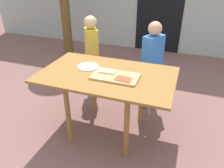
% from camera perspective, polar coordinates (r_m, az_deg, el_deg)
% --- Properties ---
extents(ground_plane, '(16.00, 16.00, 0.00)m').
position_cam_1_polar(ground_plane, '(2.45, -1.14, -11.85)').
color(ground_plane, '#7E554F').
extents(house_door, '(0.90, 0.02, 2.00)m').
position_cam_1_polar(house_door, '(4.56, 12.57, 20.52)').
color(house_door, black).
rests_on(house_door, ground).
extents(dining_table, '(1.28, 0.78, 0.69)m').
position_cam_1_polar(dining_table, '(2.11, -1.29, 0.70)').
color(dining_table, olive).
rests_on(dining_table, ground).
extents(cutting_board, '(0.43, 0.25, 0.02)m').
position_cam_1_polar(cutting_board, '(2.00, 0.90, 1.99)').
color(cutting_board, tan).
rests_on(cutting_board, dining_table).
extents(pizza_slice_far_left, '(0.16, 0.10, 0.01)m').
position_cam_1_polar(pizza_slice_far_left, '(2.06, -1.04, 3.32)').
color(pizza_slice_far_left, tan).
rests_on(pizza_slice_far_left, cutting_board).
extents(pizza_slice_near_right, '(0.16, 0.11, 0.01)m').
position_cam_1_polar(pizza_slice_near_right, '(1.92, 2.99, 1.36)').
color(pizza_slice_near_right, tan).
rests_on(pizza_slice_near_right, cutting_board).
extents(plate_white_left, '(0.22, 0.22, 0.01)m').
position_cam_1_polar(plate_white_left, '(2.22, -6.24, 4.55)').
color(plate_white_left, silver).
rests_on(plate_white_left, dining_table).
extents(child_left, '(0.25, 0.28, 1.06)m').
position_cam_1_polar(child_left, '(2.87, -5.30, 8.34)').
color(child_left, '#48293B').
rests_on(child_left, ground).
extents(child_right, '(0.23, 0.28, 1.07)m').
position_cam_1_polar(child_right, '(2.60, 10.40, 5.77)').
color(child_right, '#484F33').
rests_on(child_right, ground).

